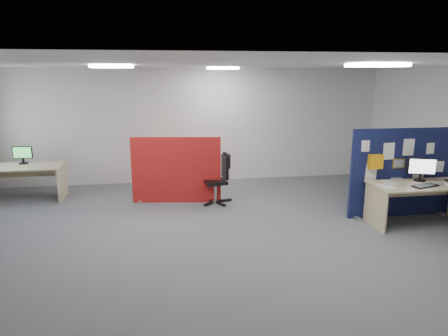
{
  "coord_description": "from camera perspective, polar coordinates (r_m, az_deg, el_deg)",
  "views": [
    {
      "loc": [
        -0.76,
        -5.97,
        2.57
      ],
      "look_at": [
        0.24,
        0.55,
        1.0
      ],
      "focal_mm": 32.0,
      "sensor_mm": 36.0,
      "label": 1
    }
  ],
  "objects": [
    {
      "name": "second_desk",
      "position": [
        9.21,
        -26.92,
        -0.73
      ],
      "size": [
        1.64,
        0.82,
        0.73
      ],
      "color": "tan",
      "rests_on": "floor"
    },
    {
      "name": "monitor_second",
      "position": [
        9.28,
        -26.84,
        1.78
      ],
      "size": [
        0.41,
        0.18,
        0.37
      ],
      "rotation": [
        0.0,
        0.0,
        -0.1
      ],
      "color": "black",
      "rests_on": "second_desk"
    },
    {
      "name": "ceiling",
      "position": [
        6.02,
        -1.48,
        14.62
      ],
      "size": [
        9.0,
        7.0,
        0.02
      ],
      "primitive_type": "cube",
      "color": "white",
      "rests_on": "wall_back"
    },
    {
      "name": "red_divider",
      "position": [
        8.07,
        -6.84,
        -0.39
      ],
      "size": [
        1.78,
        0.3,
        1.34
      ],
      "rotation": [
        0.0,
        0.0,
        -0.13
      ],
      "color": "#AF1916",
      "rests_on": "floor"
    },
    {
      "name": "keyboard",
      "position": [
        7.46,
        26.78,
        -2.27
      ],
      "size": [
        0.48,
        0.29,
        0.02
      ],
      "primitive_type": "cube",
      "rotation": [
        0.0,
        0.0,
        0.27
      ],
      "color": "black",
      "rests_on": "main_desk"
    },
    {
      "name": "floor",
      "position": [
        6.55,
        -1.34,
        -9.72
      ],
      "size": [
        9.0,
        9.0,
        0.0
      ],
      "primitive_type": "plane",
      "color": "#515459",
      "rests_on": "ground"
    },
    {
      "name": "mouse",
      "position": [
        7.65,
        28.49,
        -2.07
      ],
      "size": [
        0.11,
        0.09,
        0.03
      ],
      "primitive_type": "cube",
      "rotation": [
        0.0,
        0.0,
        0.32
      ],
      "color": "#AAA9AE",
      "rests_on": "main_desk"
    },
    {
      "name": "wall_front",
      "position": [
        2.86,
        7.76,
        -11.96
      ],
      "size": [
        9.0,
        0.02,
        2.7
      ],
      "primitive_type": "cube",
      "color": "silver",
      "rests_on": "floor"
    },
    {
      "name": "monitor_main",
      "position": [
        7.75,
        26.35,
        -0.03
      ],
      "size": [
        0.45,
        0.2,
        0.41
      ],
      "rotation": [
        0.0,
        0.0,
        -0.33
      ],
      "color": "black",
      "rests_on": "main_desk"
    },
    {
      "name": "desk_papers",
      "position": [
        7.44,
        24.99,
        -2.19
      ],
      "size": [
        1.39,
        0.67,
        0.0
      ],
      "color": "white",
      "rests_on": "main_desk"
    },
    {
      "name": "ceiling_lights",
      "position": [
        6.73,
        0.68,
        14.24
      ],
      "size": [
        4.1,
        4.1,
        0.04
      ],
      "color": "white",
      "rests_on": "ceiling"
    },
    {
      "name": "wall_back",
      "position": [
        9.58,
        -4.09,
        6.04
      ],
      "size": [
        9.0,
        0.02,
        2.7
      ],
      "primitive_type": "cube",
      "color": "silver",
      "rests_on": "floor"
    },
    {
      "name": "main_desk",
      "position": [
        7.68,
        26.19,
        -3.22
      ],
      "size": [
        1.72,
        0.76,
        0.73
      ],
      "color": "tan",
      "rests_on": "floor"
    },
    {
      "name": "office_chair",
      "position": [
        8.03,
        -0.54,
        -1.07
      ],
      "size": [
        0.65,
        0.66,
        0.99
      ],
      "rotation": [
        0.0,
        0.0,
        0.14
      ],
      "color": "black",
      "rests_on": "floor"
    },
    {
      "name": "navy_divider",
      "position": [
        7.89,
        23.95,
        -0.63
      ],
      "size": [
        1.97,
        0.3,
        1.63
      ],
      "color": "#101D3D",
      "rests_on": "floor"
    }
  ]
}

